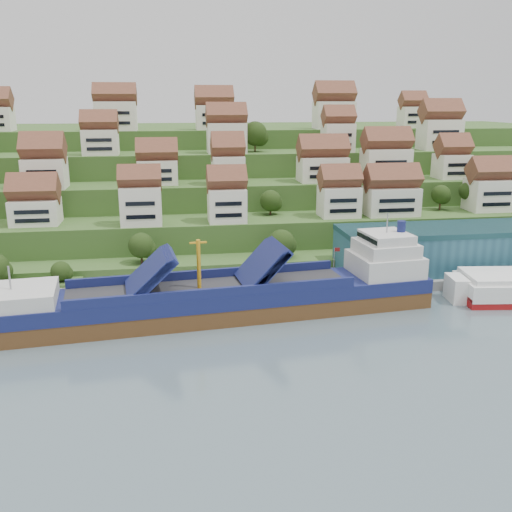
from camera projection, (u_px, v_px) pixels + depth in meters
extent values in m
plane|color=slate|center=(258.00, 315.00, 110.69)|extent=(300.00, 300.00, 0.00)
cube|color=gray|center=(335.00, 281.00, 127.67)|extent=(180.00, 14.00, 2.20)
cube|color=#2D4C1E|center=(218.00, 218.00, 192.14)|extent=(260.00, 128.00, 4.00)
cube|color=#2D4C1E|center=(216.00, 205.00, 195.98)|extent=(260.00, 118.00, 11.00)
cube|color=#2D4C1E|center=(214.00, 191.00, 202.68)|extent=(260.00, 102.00, 18.00)
cube|color=#2D4C1E|center=(212.00, 179.00, 209.39)|extent=(260.00, 86.00, 25.00)
cube|color=#2D4C1E|center=(210.00, 168.00, 217.17)|extent=(260.00, 68.00, 31.00)
cube|color=white|center=(36.00, 212.00, 138.78)|extent=(11.29, 8.57, 6.08)
cube|color=white|center=(141.00, 206.00, 137.63)|extent=(9.75, 7.03, 9.32)
cube|color=white|center=(227.00, 205.00, 141.36)|extent=(9.22, 7.62, 8.31)
cube|color=white|center=(339.00, 202.00, 147.91)|extent=(10.01, 7.73, 7.75)
cube|color=white|center=(391.00, 201.00, 149.66)|extent=(13.61, 8.26, 7.31)
cube|color=white|center=(489.00, 195.00, 155.93)|extent=(11.49, 8.31, 8.54)
cube|color=white|center=(45.00, 173.00, 148.39)|extent=(10.50, 8.98, 7.77)
cube|color=white|center=(158.00, 172.00, 155.97)|extent=(10.74, 7.90, 6.56)
cube|color=white|center=(228.00, 170.00, 155.46)|extent=(8.52, 8.56, 7.71)
cube|color=white|center=(322.00, 169.00, 161.20)|extent=(13.37, 8.36, 6.88)
cube|color=white|center=(386.00, 164.00, 164.18)|extent=(13.14, 8.18, 8.91)
cube|color=white|center=(452.00, 166.00, 167.65)|extent=(9.06, 8.04, 7.02)
cube|color=white|center=(100.00, 142.00, 164.19)|extent=(10.02, 7.30, 7.21)
cube|color=white|center=(227.00, 138.00, 170.25)|extent=(11.45, 7.79, 8.82)
cube|color=white|center=(338.00, 138.00, 173.42)|extent=(9.13, 7.14, 8.54)
cube|color=white|center=(439.00, 135.00, 181.42)|extent=(12.26, 8.47, 9.43)
cube|color=white|center=(116.00, 116.00, 179.50)|extent=(12.79, 7.51, 8.94)
cube|color=white|center=(214.00, 117.00, 186.47)|extent=(11.94, 8.15, 7.78)
cube|color=white|center=(334.00, 115.00, 191.83)|extent=(12.85, 8.73, 8.93)
cube|color=white|center=(412.00, 117.00, 200.34)|extent=(8.67, 7.05, 7.16)
ellipsoid|color=#273F15|center=(281.00, 243.00, 135.05)|extent=(6.50, 6.50, 6.50)
ellipsoid|color=#273F15|center=(141.00, 245.00, 130.19)|extent=(5.86, 5.86, 5.86)
ellipsoid|color=#273F15|center=(441.00, 194.00, 156.32)|extent=(5.17, 5.17, 5.17)
ellipsoid|color=#273F15|center=(468.00, 191.00, 157.29)|extent=(5.00, 5.00, 5.00)
ellipsoid|color=#273F15|center=(270.00, 201.00, 149.95)|extent=(5.65, 5.65, 5.65)
ellipsoid|color=#273F15|center=(377.00, 157.00, 168.12)|extent=(4.94, 4.94, 4.94)
ellipsoid|color=#273F15|center=(40.00, 172.00, 154.15)|extent=(5.68, 5.68, 5.68)
ellipsoid|color=#273F15|center=(255.00, 134.00, 174.05)|extent=(7.42, 7.42, 7.42)
ellipsoid|color=#273F15|center=(328.00, 135.00, 180.41)|extent=(5.46, 5.46, 5.46)
ellipsoid|color=#273F15|center=(337.00, 140.00, 179.23)|extent=(4.52, 4.52, 4.52)
ellipsoid|color=#273F15|center=(61.00, 271.00, 121.61)|extent=(4.35, 4.35, 4.35)
cube|color=#265769|center=(466.00, 247.00, 132.72)|extent=(60.00, 15.00, 10.00)
cylinder|color=gray|center=(334.00, 266.00, 121.26)|extent=(0.16, 0.16, 8.00)
cube|color=maroon|center=(337.00, 250.00, 120.40)|extent=(1.20, 0.05, 0.80)
cube|color=#56351A|center=(222.00, 311.00, 109.88)|extent=(83.75, 21.04, 5.31)
cube|color=navy|center=(222.00, 293.00, 108.94)|extent=(83.77, 21.17, 2.76)
cube|color=silver|center=(25.00, 296.00, 99.69)|extent=(11.79, 13.12, 2.76)
cube|color=#262628|center=(211.00, 288.00, 108.06)|extent=(53.96, 16.14, 0.32)
cube|color=navy|center=(147.00, 274.00, 104.26)|extent=(9.10, 12.47, 7.35)
cube|color=navy|center=(259.00, 266.00, 109.44)|extent=(8.71, 12.43, 7.77)
cylinder|color=gold|center=(199.00, 265.00, 106.31)|extent=(0.82, 0.82, 9.56)
cube|color=silver|center=(385.00, 264.00, 116.33)|extent=(13.91, 13.34, 4.25)
cube|color=silver|center=(386.00, 248.00, 115.44)|extent=(11.67, 11.86, 2.66)
cube|color=silver|center=(386.00, 237.00, 114.85)|extent=(9.42, 10.37, 1.91)
cylinder|color=navy|center=(401.00, 227.00, 115.10)|extent=(1.86, 1.86, 2.34)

